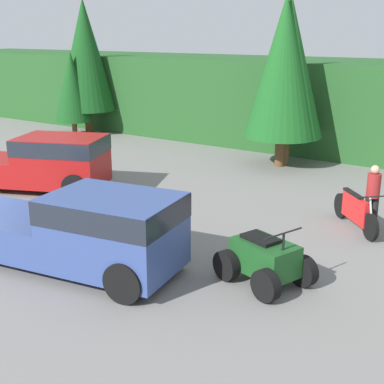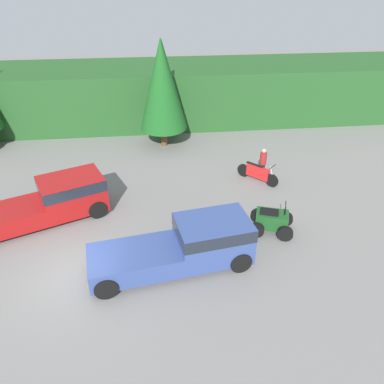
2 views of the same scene
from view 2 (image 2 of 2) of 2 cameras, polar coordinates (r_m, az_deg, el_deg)
name	(u,v)px [view 2 (image 2 of 2)]	position (r m, az deg, el deg)	size (l,w,h in m)	color
ground_plane	(79,274)	(14.78, -16.84, -11.89)	(80.00, 80.00, 0.00)	slate
hillside_backdrop	(107,95)	(27.95, -12.76, 14.21)	(44.00, 6.00, 3.83)	#235123
tree_mid_right	(162,86)	(22.73, -4.61, 15.87)	(2.82, 2.82, 6.42)	brown
tree_right	(163,85)	(22.98, -4.48, 15.98)	(2.80, 2.80, 6.37)	brown
pickup_truck_red	(51,200)	(17.55, -20.75, -1.20)	(6.27, 4.09, 1.80)	maroon
pickup_truck_second	(188,244)	(13.97, -0.62, -7.93)	(6.21, 2.89, 1.80)	#334784
dirt_bike	(258,173)	(19.86, 9.95, 2.85)	(1.75, 1.83, 1.15)	black
quad_atv	(271,221)	(16.25, 12.02, -4.33)	(2.15, 1.81, 1.28)	black
rider_person	(263,162)	(20.01, 10.74, 4.45)	(0.50, 0.50, 1.71)	black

